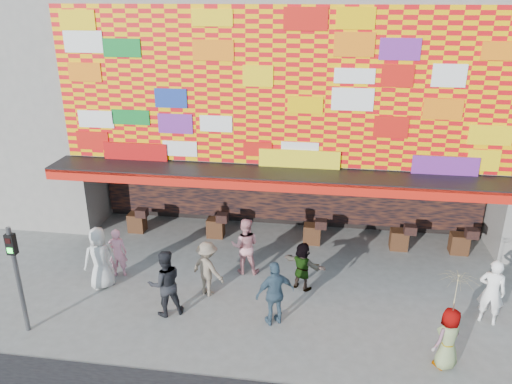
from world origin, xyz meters
TOP-DOWN VIEW (x-y plane):
  - ground at (0.00, 0.00)m, footprint 90.00×90.00m
  - shop_building at (0.00, 8.18)m, footprint 15.20×9.40m
  - signal_left at (-6.20, -1.50)m, footprint 0.22×0.20m
  - ped_a at (-5.14, 0.80)m, footprint 1.13×1.06m
  - ped_b at (-4.90, 1.49)m, footprint 0.66×0.51m
  - ped_c at (-2.79, -0.24)m, footprint 1.17×1.09m
  - ped_d at (-1.89, 0.88)m, footprint 1.26×1.05m
  - ped_e at (0.22, -0.23)m, footprint 1.17×0.92m
  - ped_f at (0.83, 1.59)m, footprint 1.44×1.04m
  - ped_g at (4.41, -1.30)m, footprint 0.92×0.87m
  - ped_h at (5.89, 0.67)m, footprint 0.80×0.65m
  - ped_i at (-1.01, 2.28)m, footprint 0.94×0.75m
  - parasol at (4.41, -1.30)m, footprint 0.91×0.93m

SIDE VIEW (x-z plane):
  - ground at x=0.00m, z-range 0.00..0.00m
  - ped_f at x=0.83m, z-range 0.00..1.51m
  - ped_g at x=4.41m, z-range 0.00..1.58m
  - ped_b at x=-4.90m, z-range 0.00..1.60m
  - ped_d at x=-1.89m, z-range 0.00..1.69m
  - ped_i at x=-1.01m, z-range 0.00..1.85m
  - ped_e at x=0.22m, z-range 0.00..1.85m
  - ped_h at x=5.89m, z-range 0.00..1.88m
  - ped_c at x=-2.79m, z-range 0.00..1.93m
  - ped_a at x=-5.14m, z-range 0.00..1.94m
  - signal_left at x=-6.20m, z-range 0.36..3.36m
  - parasol at x=4.41m, z-range 1.22..2.99m
  - shop_building at x=0.00m, z-range 0.23..10.23m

